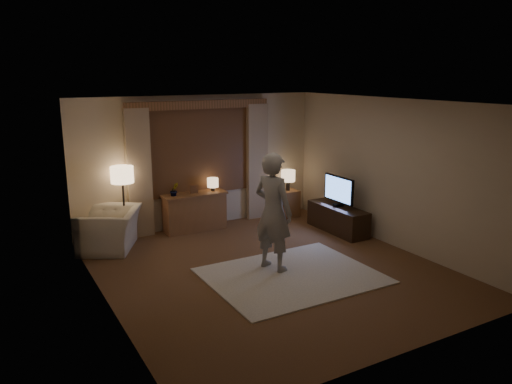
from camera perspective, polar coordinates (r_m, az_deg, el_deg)
room at (r=7.93m, az=-0.08°, el=1.24°), size 5.04×5.54×2.64m
rug at (r=7.71m, az=4.11°, el=-9.51°), size 2.50×2.00×0.02m
sideboard at (r=9.82m, az=-7.02°, el=-2.36°), size 1.20×0.40×0.70m
picture_frame at (r=9.71m, az=-7.10°, el=0.19°), size 0.16×0.02×0.20m
plant at (r=9.55m, az=-9.32°, el=0.21°), size 0.17×0.13×0.30m
table_lamp_sideboard at (r=9.84m, az=-4.96°, el=1.01°), size 0.22×0.22×0.30m
floor_lamp at (r=9.21m, az=-15.03°, el=1.47°), size 0.41×0.41×1.39m
armchair at (r=9.07m, az=-16.36°, el=-4.14°), size 1.36×1.41×0.71m
side_table at (r=10.75m, az=3.64°, el=-1.26°), size 0.40×0.40×0.56m
table_lamp_side at (r=10.62m, az=3.69°, el=1.81°), size 0.30×0.30×0.44m
tv_stand at (r=9.82m, az=9.32°, el=-3.04°), size 0.45×1.40×0.50m
tv at (r=9.67m, az=9.44°, el=0.24°), size 0.20×0.82×0.59m
person at (r=7.65m, az=1.98°, el=-2.27°), size 0.65×0.79×1.84m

